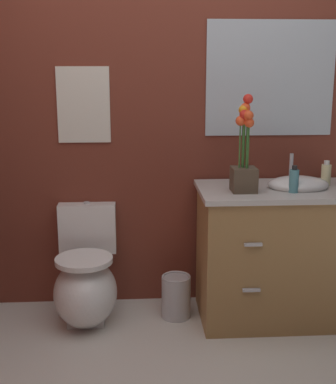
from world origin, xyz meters
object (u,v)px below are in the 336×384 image
vanity_cabinet (275,252)px  wall_mirror (270,79)px  trash_bin (176,296)px  wall_poster (84,105)px  flower_vase (245,157)px  toilet (86,283)px  lotion_bottle (294,180)px  soap_bottle (326,174)px

vanity_cabinet → wall_mirror: size_ratio=1.25×
trash_bin → wall_poster: bearing=154.6°
wall_poster → wall_mirror: bearing=0.0°
wall_mirror → flower_vase: bearing=-121.5°
toilet → wall_mirror: size_ratio=0.86×
vanity_cabinet → trash_bin: 0.67m
toilet → trash_bin: size_ratio=2.54×
trash_bin → vanity_cabinet: bearing=-3.0°
wall_mirror → trash_bin: bearing=-156.4°
wall_mirror → vanity_cabinet: bearing=-89.4°
wall_poster → flower_vase: bearing=-21.3°
lotion_bottle → wall_poster: 1.34m
flower_vase → lotion_bottle: flower_vase is taller
toilet → vanity_cabinet: bearing=-1.3°
flower_vase → trash_bin: size_ratio=2.03×
lotion_bottle → wall_mirror: wall_mirror is taller
soap_bottle → lotion_bottle: size_ratio=0.97×
vanity_cabinet → wall_mirror: wall_mirror is taller
toilet → lotion_bottle: 1.38m
trash_bin → toilet: bearing=-179.4°
toilet → vanity_cabinet: size_ratio=0.69×
toilet → soap_bottle: bearing=1.3°
flower_vase → soap_bottle: 0.56m
wall_mirror → lotion_bottle: bearing=-81.7°
toilet → trash_bin: (0.55, 0.01, -0.11)m
vanity_cabinet → soap_bottle: size_ratio=6.63×
wall_poster → wall_mirror: (1.15, 0.00, 0.16)m
wall_mirror → toilet: bearing=-166.9°
soap_bottle → trash_bin: bearing=-178.3°
trash_bin → wall_mirror: wall_mirror is taller
vanity_cabinet → toilet: bearing=178.7°
flower_vase → lotion_bottle: bearing=-8.0°
flower_vase → lotion_bottle: size_ratio=3.54×
vanity_cabinet → lotion_bottle: vanity_cabinet is taller
toilet → trash_bin: toilet is taller
lotion_bottle → wall_poster: wall_poster is taller
toilet → wall_poster: 1.08m
lotion_bottle → wall_mirror: 0.69m
toilet → soap_bottle: 1.59m
soap_bottle → wall_mirror: 0.68m
wall_poster → toilet: bearing=-90.0°
vanity_cabinet → soap_bottle: (0.30, 0.06, 0.47)m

